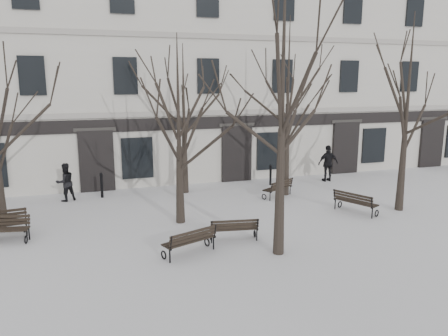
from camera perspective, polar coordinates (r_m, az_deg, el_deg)
name	(u,v)px	position (r m, az deg, el deg)	size (l,w,h in m)	color
ground	(216,240)	(14.70, -1.03, -9.37)	(100.00, 100.00, 0.00)	silver
building	(152,75)	(26.42, -9.37, 11.95)	(40.40, 10.20, 11.40)	beige
tree_1	(178,108)	(15.68, -6.00, 7.86)	(4.77, 4.77, 6.81)	black
tree_2	(283,62)	(12.72, 7.75, 13.59)	(6.41, 6.41, 9.15)	black
tree_3	(409,90)	(18.60, 22.97, 9.39)	(5.42, 5.42, 7.75)	black
tree_5	(184,102)	(20.08, -5.30, 8.64)	(4.77, 4.77, 6.81)	black
tree_6	(288,86)	(19.78, 8.39, 10.58)	(5.56, 5.56, 7.94)	black
bench_0	(1,228)	(16.09, -27.07, -7.04)	(1.79, 0.93, 0.86)	black
bench_1	(190,240)	(13.40, -4.42, -9.39)	(1.78, 1.19, 0.86)	black
bench_2	(234,228)	(14.47, 1.30, -7.88)	(1.65, 0.82, 0.80)	black
bench_4	(279,188)	(19.87, 7.14, -2.55)	(1.68, 1.29, 0.82)	black
bench_5	(355,202)	(18.12, 16.73, -4.22)	(1.28, 1.83, 0.88)	black
bollard_a	(102,184)	(20.37, -15.70, -2.05)	(0.15, 0.15, 1.15)	black
bollard_b	(271,174)	(22.07, 6.10, -0.79)	(0.14, 0.14, 1.05)	black
pedestrian_b	(67,201)	(20.44, -19.86, -4.05)	(0.82, 0.64, 1.68)	black
pedestrian_c	(327,181)	(23.56, 13.33, -1.67)	(1.11, 0.46, 1.90)	black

